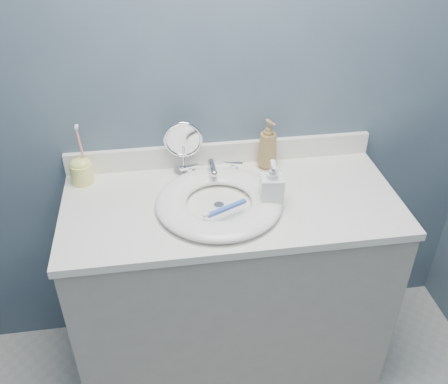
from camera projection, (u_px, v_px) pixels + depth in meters
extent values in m
cube|color=#445166|center=(220.00, 87.00, 1.85)|extent=(2.20, 0.02, 2.40)
cube|color=#A49F96|center=(231.00, 289.00, 2.07)|extent=(1.20, 0.55, 0.85)
cube|color=white|center=(231.00, 204.00, 1.82)|extent=(1.22, 0.57, 0.03)
cube|color=white|center=(221.00, 153.00, 1.99)|extent=(1.22, 0.02, 0.09)
cylinder|color=silver|center=(219.00, 205.00, 1.77)|extent=(0.04, 0.04, 0.01)
cube|color=silver|center=(211.00, 173.00, 1.94)|extent=(0.22, 0.05, 0.01)
cylinder|color=silver|center=(211.00, 167.00, 1.93)|extent=(0.03, 0.03, 0.06)
cylinder|color=silver|center=(213.00, 167.00, 1.88)|extent=(0.02, 0.09, 0.02)
sphere|color=silver|center=(214.00, 174.00, 1.84)|extent=(0.03, 0.03, 0.03)
cylinder|color=silver|center=(190.00, 172.00, 1.92)|extent=(0.02, 0.02, 0.03)
cube|color=silver|center=(189.00, 167.00, 1.91)|extent=(0.08, 0.03, 0.01)
cylinder|color=silver|center=(233.00, 168.00, 1.94)|extent=(0.02, 0.02, 0.03)
cube|color=silver|center=(233.00, 164.00, 1.93)|extent=(0.08, 0.03, 0.01)
cylinder|color=silver|center=(185.00, 171.00, 1.96)|extent=(0.08, 0.08, 0.01)
cylinder|color=silver|center=(184.00, 159.00, 1.93)|extent=(0.01, 0.01, 0.11)
torus|color=silver|center=(183.00, 140.00, 1.88)|extent=(0.15, 0.02, 0.15)
cylinder|color=white|center=(183.00, 140.00, 1.88)|extent=(0.13, 0.02, 0.12)
imported|color=olive|center=(268.00, 144.00, 1.94)|extent=(0.10, 0.10, 0.20)
imported|color=silver|center=(272.00, 184.00, 1.73)|extent=(0.09, 0.09, 0.18)
cylinder|color=#F1F67B|center=(82.00, 173.00, 1.88)|extent=(0.08, 0.08, 0.08)
ellipsoid|color=#F1F67B|center=(80.00, 164.00, 1.86)|extent=(0.08, 0.07, 0.05)
cylinder|color=pink|center=(81.00, 147.00, 1.82)|extent=(0.02, 0.03, 0.16)
cube|color=white|center=(77.00, 127.00, 1.77)|extent=(0.01, 0.02, 0.01)
cube|color=blue|center=(227.00, 208.00, 1.69)|extent=(0.15, 0.08, 0.01)
cube|color=white|center=(206.00, 215.00, 1.65)|extent=(0.03, 0.02, 0.01)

